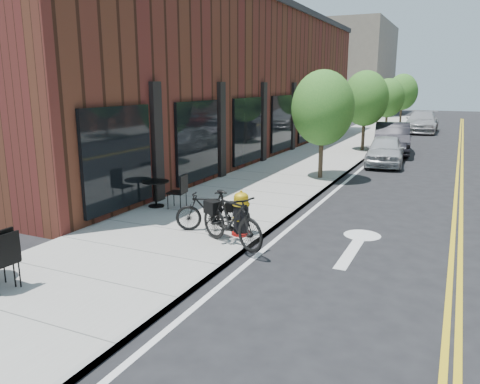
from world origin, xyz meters
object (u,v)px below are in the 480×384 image
Objects in this scene: fire_hydrant at (241,214)px; bistro_set_c at (156,190)px; bicycle_left at (209,211)px; parked_car_a at (385,150)px; parked_car_b at (392,138)px; parked_car_c at (422,122)px; bicycle_right at (231,219)px.

fire_hydrant is 0.58× the size of bistro_set_c.
fire_hydrant is at bearing 71.26° from bicycle_left.
parked_car_a is 0.80× the size of parked_car_b.
parked_car_a is at bearing 83.25° from fire_hydrant.
parked_car_b is at bearing -92.57° from parked_car_c.
parked_car_c is (0.33, 15.56, 0.12)m from parked_car_a.
bicycle_right is at bearing -101.74° from parked_car_b.
parked_car_b is at bearing 149.04° from bicycle_left.
bistro_set_c is at bearing -142.22° from bicycle_left.
bicycle_left is 0.41× the size of parked_car_a.
bistro_set_c is 11.34m from parked_car_a.
bicycle_left is at bearing -174.95° from fire_hydrant.
parked_car_c is (0.53, 11.90, -0.01)m from parked_car_b.
bicycle_right is at bearing -80.17° from fire_hydrant.
bicycle_left is 0.29× the size of parked_car_c.
bicycle_right is 12.44m from parked_car_a.
parked_car_b is at bearing 88.06° from parked_car_a.
bistro_set_c is 0.38× the size of parked_car_b.
parked_car_c is (1.63, 27.94, 0.07)m from bicycle_right.
fire_hydrant is 0.66× the size of bicycle_left.
fire_hydrant is 3.41m from bistro_set_c.
parked_car_a reaches higher than bicycle_right.
bicycle_left is 1.15m from bicycle_right.
bicycle_left is at bearing 76.49° from bicycle_right.
parked_car_b is 11.91m from parked_car_c.
bistro_set_c reaches higher than bicycle_left.
bicycle_right is 3.86m from bistro_set_c.
parked_car_c is at bearing 72.36° from bistro_set_c.
bicycle_right is at bearing -38.14° from bistro_set_c.
parked_car_b reaches higher than bicycle_right.
bistro_set_c is at bearing -115.23° from parked_car_b.
parked_car_a is at bearing 145.74° from bicycle_left.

